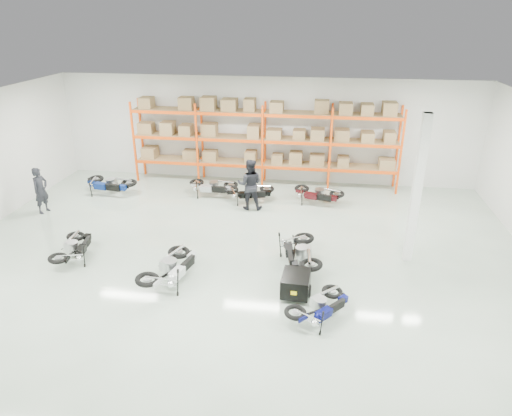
% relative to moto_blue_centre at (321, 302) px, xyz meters
% --- Properties ---
extents(room, '(18.00, 18.00, 18.00)m').
position_rel_moto_blue_centre_xyz_m(room, '(-2.60, 2.87, 1.76)').
color(room, '#B0C5B2').
rests_on(room, ground).
extents(pallet_rack, '(11.28, 0.98, 3.62)m').
position_rel_moto_blue_centre_xyz_m(pallet_rack, '(-2.60, 9.32, 1.77)').
color(pallet_rack, '#FF4E0D').
rests_on(pallet_rack, ground).
extents(structural_column, '(0.25, 0.25, 4.50)m').
position_rel_moto_blue_centre_xyz_m(structural_column, '(2.60, 3.37, 1.76)').
color(structural_column, white).
rests_on(structural_column, ground).
extents(moto_blue_centre, '(1.66, 1.74, 1.04)m').
position_rel_moto_blue_centre_xyz_m(moto_blue_centre, '(0.00, 0.00, 0.00)').
color(moto_blue_centre, '#070A4A').
rests_on(moto_blue_centre, ground).
extents(moto_silver_left, '(1.39, 2.10, 1.24)m').
position_rel_moto_blue_centre_xyz_m(moto_silver_left, '(-4.13, 1.11, 0.10)').
color(moto_silver_left, silver).
rests_on(moto_silver_left, ground).
extents(moto_black_far_left, '(1.05, 1.77, 1.08)m').
position_rel_moto_blue_centre_xyz_m(moto_black_far_left, '(-7.45, 1.91, 0.02)').
color(moto_black_far_left, black).
rests_on(moto_black_far_left, ground).
extents(moto_touring_right, '(1.27, 2.05, 1.24)m').
position_rel_moto_blue_centre_xyz_m(moto_touring_right, '(-0.66, 2.52, 0.09)').
color(moto_touring_right, black).
rests_on(moto_touring_right, ground).
extents(trailer, '(0.81, 1.54, 0.64)m').
position_rel_moto_blue_centre_xyz_m(trailer, '(-0.66, 0.92, -0.12)').
color(trailer, black).
rests_on(trailer, ground).
extents(moto_back_a, '(2.04, 1.25, 1.24)m').
position_rel_moto_blue_centre_xyz_m(moto_back_a, '(-8.75, 7.18, 0.09)').
color(moto_back_a, navy).
rests_on(moto_back_a, ground).
extents(moto_back_b, '(1.80, 0.96, 1.14)m').
position_rel_moto_blue_centre_xyz_m(moto_back_b, '(-4.49, 7.59, 0.04)').
color(moto_back_b, '#A4A7AD').
rests_on(moto_back_b, ground).
extents(moto_back_c, '(1.85, 1.18, 1.11)m').
position_rel_moto_blue_centre_xyz_m(moto_back_c, '(-2.90, 7.21, 0.03)').
color(moto_back_c, black).
rests_on(moto_back_c, ground).
extents(moto_back_d, '(1.90, 1.30, 1.12)m').
position_rel_moto_blue_centre_xyz_m(moto_back_d, '(-0.22, 7.39, 0.04)').
color(moto_back_d, '#3C0C10').
rests_on(moto_back_d, ground).
extents(person_left, '(0.56, 0.72, 1.75)m').
position_rel_moto_blue_centre_xyz_m(person_left, '(-10.40, 5.08, 0.38)').
color(person_left, '#212129').
rests_on(person_left, ground).
extents(person_back, '(1.00, 0.81, 1.96)m').
position_rel_moto_blue_centre_xyz_m(person_back, '(-2.77, 6.53, 0.49)').
color(person_back, black).
rests_on(person_back, ground).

